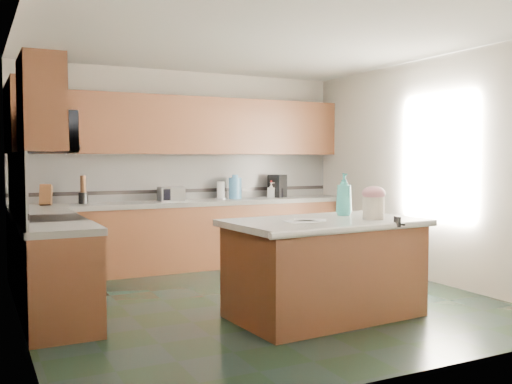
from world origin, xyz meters
TOP-DOWN VIEW (x-y plane):
  - floor at (0.00, 0.00)m, footprint 4.60×4.60m
  - ceiling at (0.00, 0.00)m, footprint 4.60×4.60m
  - wall_back at (0.00, 2.32)m, footprint 4.60×0.04m
  - wall_front at (0.00, -2.32)m, footprint 4.60×0.04m
  - wall_left at (-2.32, 0.00)m, footprint 0.04×4.60m
  - wall_right at (2.32, 0.00)m, footprint 0.04×4.60m
  - back_base_cab at (0.00, 2.00)m, footprint 4.60×0.60m
  - back_countertop at (0.00, 2.00)m, footprint 4.60×0.64m
  - back_upper_cab at (0.00, 2.13)m, footprint 4.60×0.33m
  - back_backsplash at (0.00, 2.29)m, footprint 4.60×0.02m
  - back_accent_band at (0.00, 2.28)m, footprint 4.60×0.01m
  - left_base_cab_rear at (-2.00, 1.29)m, footprint 0.60×0.82m
  - left_counter_rear at (-2.00, 1.29)m, footprint 0.64×0.82m
  - left_base_cab_front at (-2.00, -0.24)m, footprint 0.60×0.72m
  - left_counter_front at (-2.00, -0.24)m, footprint 0.64×0.72m
  - left_backsplash at (-2.29, 0.55)m, footprint 0.02×2.30m
  - left_accent_band at (-2.28, 0.55)m, footprint 0.01×2.30m
  - left_upper_cab_rear at (-2.13, 1.42)m, footprint 0.33×1.09m
  - left_upper_cab_front at (-2.13, -0.24)m, footprint 0.33×0.72m
  - range_body at (-2.00, 0.50)m, footprint 0.60×0.76m
  - range_oven_door at (-1.71, 0.50)m, footprint 0.02×0.68m
  - range_cooktop at (-2.00, 0.50)m, footprint 0.62×0.78m
  - range_handle at (-1.68, 0.50)m, footprint 0.02×0.66m
  - range_backguard at (-2.26, 0.50)m, footprint 0.06×0.76m
  - microwave at (-2.00, 0.50)m, footprint 0.50×0.73m
  - island_base at (0.29, -0.81)m, footprint 1.77×1.09m
  - island_top at (0.29, -0.81)m, footprint 1.88×1.20m
  - island_bullnose at (0.29, -1.35)m, footprint 1.81×0.18m
  - treat_jar at (0.71, -1.00)m, footprint 0.22×0.22m
  - treat_jar_lid at (0.71, -1.00)m, footprint 0.22×0.22m
  - treat_jar_knob at (0.71, -1.00)m, footprint 0.07×0.02m
  - treat_jar_knob_end_l at (0.68, -1.00)m, footprint 0.04×0.04m
  - treat_jar_knob_end_r at (0.75, -1.00)m, footprint 0.04×0.04m
  - soap_bottle_island at (0.67, -0.58)m, footprint 0.20×0.21m
  - paper_sheet_a at (0.00, -0.88)m, footprint 0.31×0.24m
  - paper_sheet_b at (0.12, -0.82)m, footprint 0.37×0.35m
  - clamp_body at (0.72, -1.33)m, footprint 0.06×0.11m
  - clamp_handle at (0.72, -1.39)m, footprint 0.02×0.07m
  - knife_block at (-1.86, 2.05)m, footprint 0.18×0.21m
  - utensil_crock at (-1.41, 2.08)m, footprint 0.12×0.12m
  - utensil_bundle at (-1.41, 2.08)m, footprint 0.07×0.07m
  - toaster_oven at (-0.27, 2.05)m, footprint 0.33×0.23m
  - toaster_oven_door at (-0.27, 1.95)m, footprint 0.29×0.01m
  - paper_towel at (0.47, 2.10)m, footprint 0.11×0.11m
  - paper_towel_base at (0.47, 2.10)m, footprint 0.16×0.16m
  - water_jug at (0.67, 2.06)m, footprint 0.18×0.18m
  - water_jug_neck at (0.67, 2.06)m, footprint 0.09×0.09m
  - coffee_maker at (1.37, 2.08)m, footprint 0.27×0.28m
  - coffee_carafe at (1.37, 2.03)m, footprint 0.14×0.14m
  - soap_bottle_back at (1.25, 2.05)m, footprint 0.14×0.14m
  - soap_back_cap at (1.25, 2.05)m, footprint 0.02×0.02m
  - window_light_proxy at (2.29, -0.20)m, footprint 0.02×1.40m

SIDE VIEW (x-z plane):
  - floor at x=0.00m, z-range 0.00..0.00m
  - range_oven_door at x=-1.71m, z-range 0.12..0.68m
  - back_base_cab at x=0.00m, z-range 0.00..0.86m
  - left_base_cab_rear at x=-2.00m, z-range 0.00..0.86m
  - left_base_cab_front at x=-2.00m, z-range 0.00..0.86m
  - island_base at x=0.29m, z-range 0.00..0.86m
  - range_body at x=-2.00m, z-range 0.00..0.88m
  - range_handle at x=-1.68m, z-range 0.77..0.79m
  - back_countertop at x=0.00m, z-range 0.86..0.92m
  - left_counter_rear at x=-2.00m, z-range 0.86..0.92m
  - left_counter_front at x=-2.00m, z-range 0.86..0.92m
  - island_top at x=0.29m, z-range 0.86..0.92m
  - island_bullnose at x=0.29m, z-range 0.86..0.92m
  - range_cooktop at x=-2.00m, z-range 0.88..0.92m
  - clamp_handle at x=0.72m, z-range 0.90..0.92m
  - paper_sheet_a at x=0.00m, z-range 0.92..0.92m
  - paper_sheet_b at x=0.12m, z-range 0.92..0.92m
  - paper_towel_base at x=0.47m, z-range 0.92..0.93m
  - clamp_body at x=0.72m, z-range 0.88..0.98m
  - coffee_carafe at x=1.37m, z-range 0.92..1.06m
  - utensil_crock at x=-1.41m, z-range 0.92..1.06m
  - toaster_oven at x=-0.27m, z-range 0.92..1.11m
  - toaster_oven_door at x=-0.27m, z-range 0.94..1.09m
  - range_backguard at x=-2.26m, z-range 0.93..1.11m
  - treat_jar at x=0.71m, z-range 0.92..1.13m
  - soap_bottle_back at x=1.25m, z-range 0.92..1.14m
  - back_accent_band at x=0.00m, z-range 1.02..1.06m
  - left_accent_band at x=-2.28m, z-range 1.02..1.06m
  - paper_towel at x=0.47m, z-range 0.92..1.17m
  - knife_block at x=-1.86m, z-range 0.91..1.18m
  - water_jug at x=0.67m, z-range 0.92..1.22m
  - coffee_maker at x=1.37m, z-range 0.92..1.25m
  - soap_bottle_island at x=0.67m, z-range 0.92..1.34m
  - soap_back_cap at x=1.25m, z-range 1.14..1.17m
  - treat_jar_lid at x=0.71m, z-range 1.10..1.23m
  - utensil_bundle at x=-1.41m, z-range 1.06..1.28m
  - treat_jar_knob at x=0.71m, z-range 1.20..1.22m
  - treat_jar_knob_end_l at x=0.68m, z-range 1.19..1.23m
  - treat_jar_knob_end_r at x=0.75m, z-range 1.19..1.23m
  - back_backsplash at x=0.00m, z-range 0.92..1.55m
  - left_backsplash at x=-2.29m, z-range 0.92..1.55m
  - water_jug_neck at x=0.67m, z-range 1.22..1.26m
  - wall_back at x=0.00m, z-range 0.00..2.70m
  - wall_front at x=0.00m, z-range 0.00..2.70m
  - wall_left at x=-2.32m, z-range 0.00..2.70m
  - wall_right at x=2.32m, z-range 0.00..2.70m
  - window_light_proxy at x=2.29m, z-range 0.95..2.05m
  - microwave at x=-2.00m, z-range 1.53..1.94m
  - back_upper_cab at x=0.00m, z-range 1.55..2.33m
  - left_upper_cab_rear at x=-2.13m, z-range 1.55..2.33m
  - left_upper_cab_front at x=-2.13m, z-range 1.55..2.33m
  - ceiling at x=0.00m, z-range 2.70..2.70m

